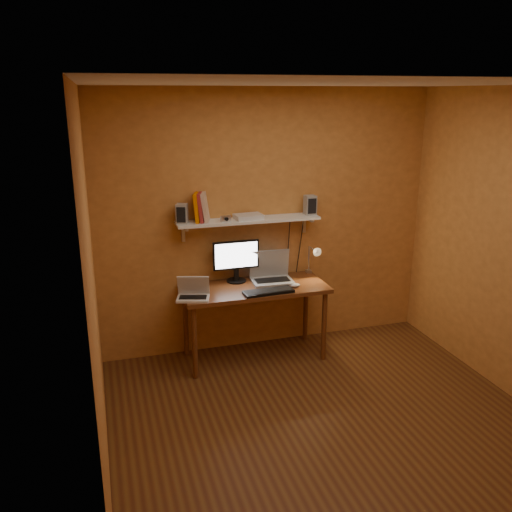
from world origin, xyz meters
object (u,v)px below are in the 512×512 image
object	(u,v)px
desk_lamp	(313,256)
netbook	(193,292)
desk	(254,295)
laptop	(271,273)
speaker_left	(182,214)
wall_shelf	(248,220)
keyboard	(268,292)
router	(248,216)
monitor	(236,259)
shelf_camera	(226,219)
mouse	(295,285)
speaker_right	(310,205)

from	to	relation	value
desk_lamp	netbook	bearing A→B (deg)	-168.38
desk	laptop	bearing A→B (deg)	30.78
laptop	speaker_left	xyz separation A→B (m)	(-0.85, 0.07, 0.64)
wall_shelf	laptop	xyz separation A→B (m)	(0.21, -0.07, -0.53)
keyboard	router	xyz separation A→B (m)	(-0.08, 0.41, 0.63)
desk	speaker_left	size ratio (longest dim) A/B	7.62
desk_lamp	monitor	bearing A→B (deg)	175.23
laptop	netbook	xyz separation A→B (m)	(-0.83, -0.26, -0.02)
wall_shelf	shelf_camera	world-z (taller)	shelf_camera
speaker_left	netbook	bearing A→B (deg)	-67.00
desk	monitor	distance (m)	0.39
wall_shelf	mouse	world-z (taller)	wall_shelf
mouse	router	distance (m)	0.80
monitor	desk	bearing A→B (deg)	-56.63
speaker_left	router	world-z (taller)	speaker_left
desk	netbook	size ratio (longest dim) A/B	4.20
wall_shelf	netbook	size ratio (longest dim) A/B	4.20
desk	mouse	xyz separation A→B (m)	(0.37, -0.13, 0.10)
desk	desk_lamp	distance (m)	0.73
desk	wall_shelf	distance (m)	0.72
netbook	desk_lamp	distance (m)	1.31
laptop	desk_lamp	world-z (taller)	desk_lamp
desk	speaker_right	xyz separation A→B (m)	(0.64, 0.20, 0.81)
netbook	speaker_left	xyz separation A→B (m)	(-0.02, 0.33, 0.66)
laptop	router	size ratio (longest dim) A/B	1.57
wall_shelf	netbook	xyz separation A→B (m)	(-0.62, -0.33, -0.55)
netbook	speaker_left	world-z (taller)	speaker_left
wall_shelf	desk	bearing A→B (deg)	-90.00
monitor	shelf_camera	size ratio (longest dim) A/B	4.47
laptop	speaker_right	bearing A→B (deg)	13.92
mouse	shelf_camera	xyz separation A→B (m)	(-0.61, 0.27, 0.64)
monitor	shelf_camera	bearing A→B (deg)	-155.37
monitor	speaker_right	bearing A→B (deg)	0.60
desk	laptop	size ratio (longest dim) A/B	3.38
speaker_right	wall_shelf	bearing A→B (deg)	-178.97
desk	monitor	world-z (taller)	monitor
speaker_right	keyboard	bearing A→B (deg)	-143.75
laptop	desk_lamp	size ratio (longest dim) A/B	1.10
mouse	desk_lamp	bearing A→B (deg)	34.13
netbook	speaker_right	world-z (taller)	speaker_right
shelf_camera	router	world-z (taller)	shelf_camera
netbook	keyboard	bearing A→B (deg)	10.42
monitor	speaker_left	distance (m)	0.70
laptop	router	xyz separation A→B (m)	(-0.21, 0.07, 0.57)
wall_shelf	keyboard	size ratio (longest dim) A/B	2.95
mouse	shelf_camera	bearing A→B (deg)	148.74
monitor	router	xyz separation A→B (m)	(0.13, 0.01, 0.41)
laptop	desk_lamp	distance (m)	0.47
laptop	speaker_right	world-z (taller)	speaker_right
mouse	speaker_left	xyz separation A→B (m)	(-1.01, 0.32, 0.70)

